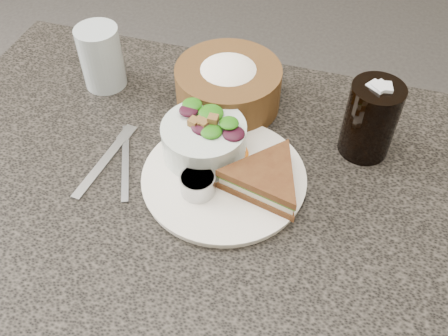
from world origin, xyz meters
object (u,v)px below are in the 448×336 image
dinner_plate (224,178)px  bread_basket (228,81)px  water_glass (101,57)px  dining_table (200,288)px  sandwich (266,179)px  salad_bowl (204,135)px  cola_glass (371,117)px  dressing_ramekin (198,184)px

dinner_plate → bread_basket: bread_basket is taller
bread_basket → water_glass: size_ratio=1.59×
dining_table → water_glass: water_glass is taller
sandwich → dining_table: bearing=-164.5°
salad_bowl → cola_glass: bearing=20.9°
dining_table → salad_bowl: bearing=84.1°
salad_bowl → cola_glass: size_ratio=0.96×
cola_glass → water_glass: (-0.51, 0.04, -0.01)m
dinner_plate → salad_bowl: 0.08m
bread_basket → water_glass: bearing=-177.8°
dining_table → bread_basket: bread_basket is taller
salad_bowl → dinner_plate: bearing=-41.5°
dressing_ramekin → bread_basket: bread_basket is taller
sandwich → water_glass: bearing=166.9°
dinner_plate → dressing_ramekin: bearing=-125.1°
sandwich → salad_bowl: salad_bowl is taller
sandwich → dressing_ramekin: (-0.10, -0.04, -0.00)m
cola_glass → salad_bowl: bearing=-159.1°
dinner_plate → bread_basket: bearing=104.4°
sandwich → dressing_ramekin: 0.11m
dining_table → water_glass: (-0.24, 0.19, 0.44)m
dressing_ramekin → bread_basket: (-0.02, 0.23, 0.03)m
dressing_ramekin → sandwich: bearing=20.0°
salad_bowl → water_glass: bearing=151.6°
dining_table → sandwich: size_ratio=6.31×
sandwich → salad_bowl: 0.13m
dining_table → salad_bowl: (0.01, 0.05, 0.43)m
dressing_ramekin → water_glass: size_ratio=0.46×
cola_glass → dining_table: bearing=-150.2°
sandwich → water_glass: 0.41m
dinner_plate → sandwich: (0.07, -0.01, 0.03)m
salad_bowl → water_glass: water_glass is taller
dinner_plate → cola_glass: size_ratio=1.82×
sandwich → dressing_ramekin: size_ratio=2.83×
dinner_plate → salad_bowl: bearing=138.5°
dining_table → cola_glass: cola_glass is taller
cola_glass → dinner_plate: bearing=-146.4°
cola_glass → bread_basket: bearing=169.7°
cola_glass → dressing_ramekin: bearing=-142.8°
dinner_plate → dressing_ramekin: size_ratio=4.76×
bread_basket → salad_bowl: bearing=-89.7°
sandwich → water_glass: water_glass is taller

